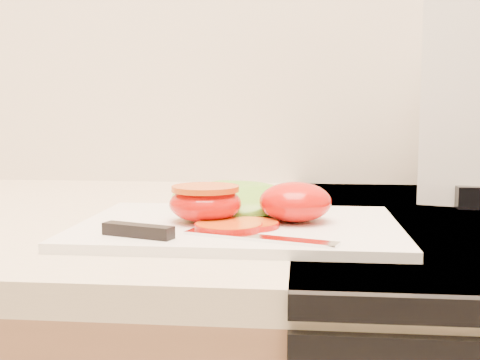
# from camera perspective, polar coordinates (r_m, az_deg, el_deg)

# --- Properties ---
(cutting_board) EXTENTS (0.34, 0.25, 0.01)m
(cutting_board) POSITION_cam_1_polar(r_m,az_deg,el_deg) (0.65, -0.09, -4.46)
(cutting_board) COLOR white
(cutting_board) RESTS_ON counter
(tomato_half_dome) EXTENTS (0.08, 0.08, 0.04)m
(tomato_half_dome) POSITION_cam_1_polar(r_m,az_deg,el_deg) (0.66, 5.26, -2.07)
(tomato_half_dome) COLOR red
(tomato_half_dome) RESTS_ON cutting_board
(tomato_half_cut) EXTENTS (0.08, 0.08, 0.04)m
(tomato_half_cut) POSITION_cam_1_polar(r_m,az_deg,el_deg) (0.65, -3.30, -2.10)
(tomato_half_cut) COLOR red
(tomato_half_cut) RESTS_ON cutting_board
(tomato_slice_0) EXTENTS (0.07, 0.07, 0.01)m
(tomato_slice_0) POSITION_cam_1_polar(r_m,az_deg,el_deg) (0.61, -1.10, -4.42)
(tomato_slice_0) COLOR #D65C19
(tomato_slice_0) RESTS_ON cutting_board
(tomato_slice_1) EXTENTS (0.06, 0.06, 0.01)m
(tomato_slice_1) POSITION_cam_1_polar(r_m,az_deg,el_deg) (0.62, 0.91, -4.22)
(tomato_slice_1) COLOR #D65C19
(tomato_slice_1) RESTS_ON cutting_board
(lettuce_leaf_0) EXTENTS (0.18, 0.14, 0.03)m
(lettuce_leaf_0) POSITION_cam_1_polar(r_m,az_deg,el_deg) (0.72, -0.62, -1.82)
(lettuce_leaf_0) COLOR #7ABC31
(lettuce_leaf_0) RESTS_ON cutting_board
(lettuce_leaf_1) EXTENTS (0.13, 0.12, 0.02)m
(lettuce_leaf_1) POSITION_cam_1_polar(r_m,az_deg,el_deg) (0.72, 2.80, -2.01)
(lettuce_leaf_1) COLOR #7ABC31
(lettuce_leaf_1) RESTS_ON cutting_board
(knife) EXTENTS (0.23, 0.07, 0.01)m
(knife) POSITION_cam_1_polar(r_m,az_deg,el_deg) (0.58, -5.25, -5.07)
(knife) COLOR silver
(knife) RESTS_ON cutting_board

